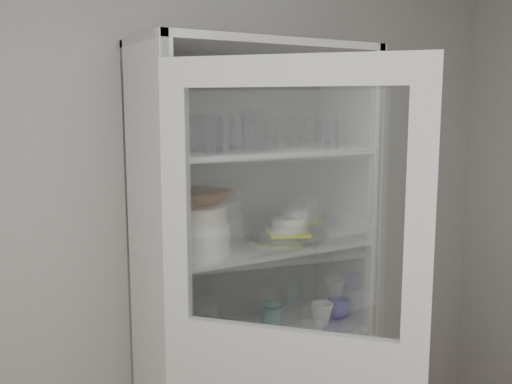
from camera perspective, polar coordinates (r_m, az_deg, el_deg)
wall_back at (r=2.56m, az=-6.43°, el=-3.64°), size 3.60×0.02×2.60m
pantry_cabinet at (r=2.61m, az=-0.70°, el=-11.60°), size 1.00×0.45×2.10m
tumbler_0 at (r=2.18m, az=-4.28°, el=5.77°), size 0.08×0.08×0.15m
tumbler_1 at (r=2.21m, az=-0.44°, el=5.94°), size 0.09×0.09×0.15m
tumbler_2 at (r=2.17m, az=-4.53°, el=5.70°), size 0.07×0.07×0.14m
tumbler_3 at (r=2.22m, az=-1.89°, el=5.71°), size 0.08×0.08×0.14m
tumbler_4 at (r=2.31m, az=1.41°, el=5.67°), size 0.08×0.08×0.12m
tumbler_5 at (r=2.44m, az=7.51°, el=5.81°), size 0.08×0.08×0.13m
tumbler_6 at (r=2.44m, az=7.53°, el=5.78°), size 0.08×0.08×0.13m
tumbler_7 at (r=2.21m, az=-9.11°, el=5.69°), size 0.09×0.09×0.14m
tumbler_8 at (r=2.28m, az=-6.38°, el=5.80°), size 0.08×0.08×0.14m
tumbler_9 at (r=2.35m, az=-1.92°, el=5.84°), size 0.08×0.08×0.13m
goblet_0 at (r=2.36m, az=-5.70°, el=6.31°), size 0.08×0.08×0.17m
goblet_1 at (r=2.46m, az=-0.79°, el=6.55°), size 0.08×0.08×0.18m
goblet_2 at (r=2.53m, az=0.75°, el=6.52°), size 0.08×0.08×0.18m
goblet_3 at (r=2.63m, az=4.33°, el=6.37°), size 0.07×0.07×0.16m
plate_stack_front at (r=2.25m, az=-5.77°, el=-4.69°), size 0.25×0.25×0.13m
plate_stack_back at (r=2.40m, az=-9.41°, el=-4.12°), size 0.21×0.21×0.11m
cream_bowl at (r=2.23m, az=-5.81°, el=-2.27°), size 0.28×0.28×0.07m
terracotta_bowl at (r=2.22m, az=-5.83°, el=-0.62°), size 0.30×0.30×0.06m
glass_platter at (r=2.53m, az=3.24°, el=-4.44°), size 0.44×0.44×0.02m
yellow_trivet at (r=2.53m, az=3.24°, el=-4.08°), size 0.24×0.24×0.01m
white_ramekin at (r=2.52m, az=3.25°, el=-3.24°), size 0.15×0.15×0.06m
grey_bowl_stack at (r=2.57m, az=3.87°, el=-3.09°), size 0.12×0.12×0.12m
mug_blue at (r=2.74m, az=8.25°, el=-11.44°), size 0.14×0.14×0.09m
mug_teal at (r=2.65m, az=1.71°, el=-12.11°), size 0.11×0.11×0.09m
mug_white at (r=2.66m, az=6.57°, el=-11.99°), size 0.14×0.14×0.10m
teal_jar at (r=2.63m, az=1.60°, el=-12.12°), size 0.09×0.09×0.10m
measuring_cups at (r=2.48m, az=-0.58°, el=-14.14°), size 0.11×0.11×0.04m
white_canister at (r=2.42m, az=-6.96°, el=-13.72°), size 0.13×0.13×0.12m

